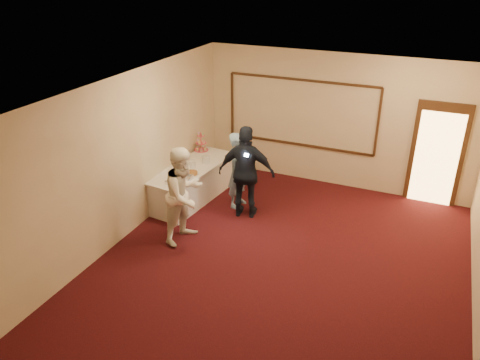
% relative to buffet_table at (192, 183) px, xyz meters
% --- Properties ---
extents(floor, '(7.00, 7.00, 0.00)m').
position_rel_buffet_table_xyz_m(floor, '(2.56, -1.51, -0.39)').
color(floor, black).
rests_on(floor, ground).
extents(room_walls, '(6.04, 7.04, 3.02)m').
position_rel_buffet_table_xyz_m(room_walls, '(2.56, -1.51, 1.64)').
color(room_walls, beige).
rests_on(room_walls, floor).
extents(wall_molding, '(3.45, 0.04, 1.55)m').
position_rel_buffet_table_xyz_m(wall_molding, '(1.76, 1.96, 1.21)').
color(wall_molding, '#351A0F').
rests_on(wall_molding, room_walls).
extents(doorway, '(1.05, 0.07, 2.20)m').
position_rel_buffet_table_xyz_m(doorway, '(4.71, 1.95, 0.69)').
color(doorway, '#351A0F').
rests_on(doorway, floor).
extents(buffet_table, '(1.12, 2.36, 0.77)m').
position_rel_buffet_table_xyz_m(buffet_table, '(0.00, 0.00, 0.00)').
color(buffet_table, white).
rests_on(buffet_table, floor).
extents(pavlova_tray, '(0.39, 0.55, 0.20)m').
position_rel_buffet_table_xyz_m(pavlova_tray, '(0.13, -0.72, 0.47)').
color(pavlova_tray, silver).
rests_on(pavlova_tray, buffet_table).
extents(cupcake_stand, '(0.33, 0.33, 0.48)m').
position_rel_buffet_table_xyz_m(cupcake_stand, '(-0.24, 0.90, 0.55)').
color(cupcake_stand, '#CD475A').
rests_on(cupcake_stand, buffet_table).
extents(plate_stack_a, '(0.18, 0.18, 0.15)m').
position_rel_buffet_table_xyz_m(plate_stack_a, '(0.01, -0.02, 0.46)').
color(plate_stack_a, white).
rests_on(plate_stack_a, buffet_table).
extents(plate_stack_b, '(0.18, 0.18, 0.15)m').
position_rel_buffet_table_xyz_m(plate_stack_b, '(0.19, 0.32, 0.46)').
color(plate_stack_b, white).
rests_on(plate_stack_b, buffet_table).
extents(tart, '(0.30, 0.30, 0.06)m').
position_rel_buffet_table_xyz_m(tart, '(0.19, -0.35, 0.41)').
color(tart, white).
rests_on(tart, buffet_table).
extents(man, '(0.47, 0.64, 1.62)m').
position_rel_buffet_table_xyz_m(man, '(1.02, 0.14, 0.42)').
color(man, '#7EA6CD').
rests_on(man, floor).
extents(woman, '(0.85, 1.00, 1.82)m').
position_rel_buffet_table_xyz_m(woman, '(0.65, -1.42, 0.52)').
color(woman, white).
rests_on(woman, floor).
extents(guest, '(1.19, 0.68, 1.90)m').
position_rel_buffet_table_xyz_m(guest, '(1.34, -0.18, 0.56)').
color(guest, black).
rests_on(guest, floor).
extents(camera_flash, '(0.08, 0.05, 0.05)m').
position_rel_buffet_table_xyz_m(camera_flash, '(1.41, -0.37, 1.02)').
color(camera_flash, white).
rests_on(camera_flash, guest).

